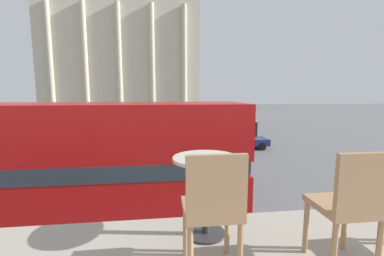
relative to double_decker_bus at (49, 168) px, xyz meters
name	(u,v)px	position (x,y,z in m)	size (l,w,h in m)	color
double_decker_bus	(49,168)	(0.00, 0.00, 0.00)	(11.50, 2.63, 4.25)	black
cafe_dining_table	(206,178)	(3.64, -5.53, 1.40)	(0.60, 0.60, 0.73)	#2D2D30
cafe_chair_0	(213,206)	(3.59, -6.06, 1.38)	(0.40, 0.40, 0.91)	#A87F56
cafe_chair_1	(350,203)	(4.57, -6.13, 1.38)	(0.40, 0.40, 0.91)	#A87F56
plaza_building_left	(123,55)	(-3.70, 44.77, 9.60)	(29.04, 11.50, 23.97)	beige
traffic_light_near	(252,143)	(7.68, 4.15, -0.24)	(0.42, 0.24, 3.24)	black
traffic_light_mid	(239,124)	(9.22, 11.18, -0.14)	(0.42, 0.24, 3.40)	black
car_navy	(241,140)	(9.83, 12.40, -1.68)	(4.20, 1.93, 1.35)	black
pedestrian_grey	(129,123)	(-0.40, 22.75, -1.35)	(0.32, 0.32, 1.78)	#282B33
pedestrian_red	(256,127)	(13.28, 18.28, -1.39)	(0.32, 0.32, 1.72)	#282B33
pedestrian_blue	(221,119)	(11.57, 26.74, -1.40)	(0.32, 0.32, 1.70)	#282B33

